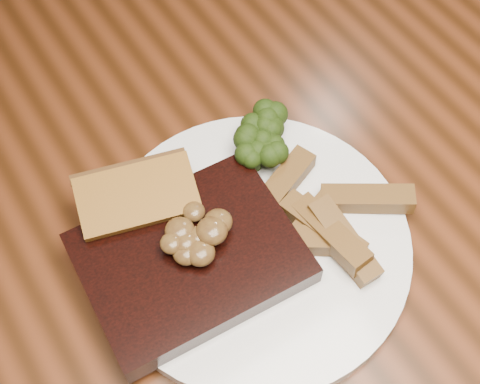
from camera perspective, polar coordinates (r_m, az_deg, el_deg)
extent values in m
cube|color=#502410|center=(0.68, -0.32, -2.37)|extent=(1.60, 0.90, 0.04)
cylinder|color=black|center=(1.47, 16.37, 14.96)|extent=(0.07, 0.07, 0.71)
cylinder|color=black|center=(1.67, -14.34, 13.94)|extent=(0.04, 0.04, 0.38)
cylinder|color=black|center=(1.45, -11.51, 5.81)|extent=(0.04, 0.04, 0.38)
cylinder|color=white|center=(0.64, 1.31, -4.58)|extent=(0.31, 0.31, 0.01)
cube|color=black|center=(0.61, -4.27, -5.71)|extent=(0.20, 0.16, 0.03)
cube|color=beige|center=(0.59, -0.95, -10.77)|extent=(0.14, 0.02, 0.02)
cube|color=#8F561A|center=(0.64, -8.48, -1.42)|extent=(0.12, 0.09, 0.02)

